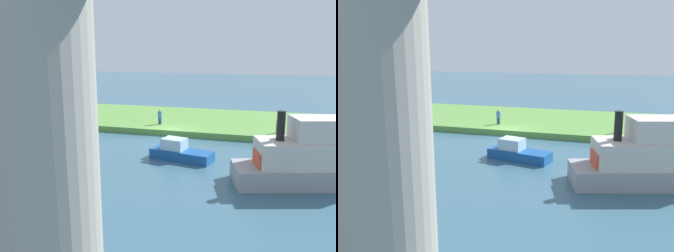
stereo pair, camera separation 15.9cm
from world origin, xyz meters
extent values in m
plane|color=#386075|center=(0.00, 0.00, 0.00)|extent=(160.00, 160.00, 0.00)
cube|color=#5B9342|center=(0.00, -6.00, 0.25)|extent=(80.00, 12.00, 0.50)
cylinder|color=#9E998E|center=(-2.38, 19.97, 5.32)|extent=(2.99, 2.99, 10.63)
cylinder|color=#2D334C|center=(1.43, -2.25, 0.78)|extent=(0.29, 0.29, 0.55)
cylinder|color=blue|center=(1.43, -2.25, 1.35)|extent=(0.39, 0.39, 0.60)
sphere|color=tan|center=(1.43, -2.25, 1.77)|extent=(0.24, 0.24, 0.24)
cylinder|color=brown|center=(-8.76, -1.64, 0.99)|extent=(0.20, 0.20, 0.98)
cube|color=beige|center=(12.54, 3.87, 3.88)|extent=(5.39, 3.47, 1.55)
cube|color=#99999E|center=(-10.26, 8.29, 0.52)|extent=(8.26, 4.76, 1.05)
cube|color=beige|center=(-10.67, 8.17, 1.74)|extent=(6.69, 4.05, 1.39)
cube|color=beige|center=(-11.26, 7.99, 3.05)|extent=(4.33, 3.03, 1.22)
cylinder|color=black|center=(-8.75, 8.75, 3.22)|extent=(0.44, 0.44, 1.57)
cube|color=#D84C2D|center=(-8.25, 8.90, 1.44)|extent=(1.79, 1.90, 0.78)
cube|color=#195199|center=(-2.71, 5.95, 0.32)|extent=(4.35, 2.30, 0.64)
cube|color=silver|center=(-2.17, 5.84, 1.01)|extent=(1.70, 1.46, 0.74)
sphere|color=orange|center=(4.99, 12.67, 0.25)|extent=(0.50, 0.50, 0.50)
camera|label=1|loc=(-8.27, 27.96, 7.14)|focal=38.27mm
camera|label=2|loc=(-8.42, 27.91, 7.14)|focal=38.27mm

